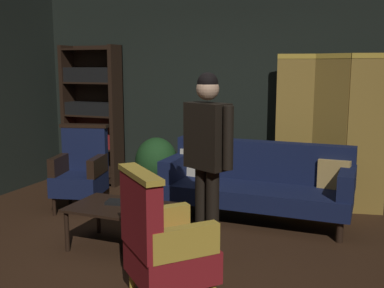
{
  "coord_description": "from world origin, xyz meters",
  "views": [
    {
      "loc": [
        1.76,
        -3.6,
        1.76
      ],
      "look_at": [
        0.0,
        0.8,
        0.95
      ],
      "focal_mm": 43.12,
      "sensor_mm": 36.0,
      "label": 1
    }
  ],
  "objects": [
    {
      "name": "ground_plane",
      "position": [
        0.0,
        0.0,
        0.0
      ],
      "size": [
        10.0,
        10.0,
        0.0
      ],
      "primitive_type": "plane",
      "color": "#331E11"
    },
    {
      "name": "back_wall",
      "position": [
        0.0,
        2.45,
        1.4
      ],
      "size": [
        7.2,
        0.1,
        2.8
      ],
      "primitive_type": "cube",
      "color": "black",
      "rests_on": "ground_plane"
    },
    {
      "name": "folding_screen",
      "position": [
        1.26,
        2.15,
        0.99
      ],
      "size": [
        1.33,
        0.23,
        1.9
      ],
      "color": "olive",
      "rests_on": "ground_plane"
    },
    {
      "name": "bookshelf",
      "position": [
        -2.15,
        2.19,
        1.08
      ],
      "size": [
        0.9,
        0.32,
        2.05
      ],
      "color": "black",
      "rests_on": "ground_plane"
    },
    {
      "name": "velvet_couch",
      "position": [
        0.55,
        1.45,
        0.45
      ],
      "size": [
        2.12,
        0.78,
        0.88
      ],
      "color": "black",
      "rests_on": "ground_plane"
    },
    {
      "name": "coffee_table",
      "position": [
        -0.46,
        0.12,
        0.37
      ],
      "size": [
        1.0,
        0.64,
        0.42
      ],
      "color": "black",
      "rests_on": "ground_plane"
    },
    {
      "name": "armchair_gilt_accent",
      "position": [
        0.38,
        -0.74,
        0.49
      ],
      "size": [
        0.82,
        0.82,
        1.04
      ],
      "color": "gold",
      "rests_on": "ground_plane"
    },
    {
      "name": "armchair_wing_left",
      "position": [
        -1.56,
        1.02,
        0.49
      ],
      "size": [
        0.7,
        0.7,
        1.04
      ],
      "color": "black",
      "rests_on": "ground_plane"
    },
    {
      "name": "standing_figure",
      "position": [
        0.4,
        0.16,
        1.03
      ],
      "size": [
        0.54,
        0.36,
        1.7
      ],
      "color": "black",
      "rests_on": "ground_plane"
    },
    {
      "name": "potted_plant",
      "position": [
        -0.84,
        1.65,
        0.49
      ],
      "size": [
        0.55,
        0.55,
        0.84
      ],
      "color": "brown",
      "rests_on": "ground_plane"
    },
    {
      "name": "book_black_cloth",
      "position": [
        -0.56,
        0.18,
        0.44
      ],
      "size": [
        0.21,
        0.18,
        0.03
      ],
      "primitive_type": "cube",
      "rotation": [
        0.0,
        0.0,
        0.2
      ],
      "color": "black",
      "rests_on": "coffee_table"
    },
    {
      "name": "brass_tray",
      "position": [
        -0.26,
        0.19,
        0.43
      ],
      "size": [
        0.21,
        0.21,
        0.02
      ],
      "primitive_type": "cylinder",
      "color": "gold",
      "rests_on": "coffee_table"
    }
  ]
}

